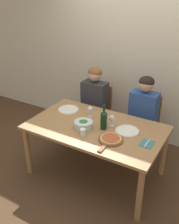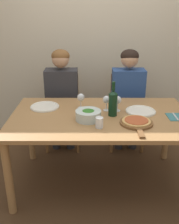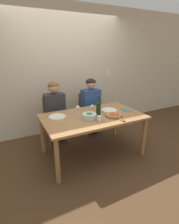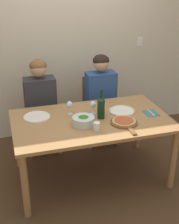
{
  "view_description": "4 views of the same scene",
  "coord_description": "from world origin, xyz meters",
  "px_view_note": "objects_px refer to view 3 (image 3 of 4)",
  "views": [
    {
      "loc": [
        1.37,
        -2.48,
        2.38
      ],
      "look_at": [
        -0.11,
        0.03,
        0.9
      ],
      "focal_mm": 42.0,
      "sensor_mm": 36.0,
      "label": 1
    },
    {
      "loc": [
        -0.11,
        -2.25,
        1.69
      ],
      "look_at": [
        -0.1,
        -0.02,
        0.78
      ],
      "focal_mm": 42.0,
      "sensor_mm": 36.0,
      "label": 2
    },
    {
      "loc": [
        -1.31,
        -2.43,
        1.79
      ],
      "look_at": [
        -0.03,
        0.07,
        0.78
      ],
      "focal_mm": 28.0,
      "sensor_mm": 36.0,
      "label": 3
    },
    {
      "loc": [
        -0.87,
        -2.88,
        2.2
      ],
      "look_at": [
        -0.01,
        0.03,
        0.81
      ],
      "focal_mm": 50.0,
      "sensor_mm": 36.0,
      "label": 4
    }
  ],
  "objects_px": {
    "wine_glass_centre": "(92,107)",
    "person_woman": "(55,107)",
    "wine_glass_left": "(78,108)",
    "person_man": "(91,102)",
    "broccoli_bowl": "(89,116)",
    "fork_on_napkin": "(127,110)",
    "wine_glass_right": "(98,107)",
    "water_tumbler": "(99,118)",
    "chair_left": "(54,117)",
    "wine_bottle": "(98,107)",
    "dinner_plate_right": "(109,110)",
    "dinner_plate_left": "(57,117)",
    "chair_right": "(89,111)",
    "pizza_on_board": "(114,115)"
  },
  "relations": [
    {
      "from": "dinner_plate_right",
      "to": "fork_on_napkin",
      "type": "height_order",
      "value": "dinner_plate_right"
    },
    {
      "from": "wine_glass_centre",
      "to": "person_woman",
      "type": "bearing_deg",
      "value": 129.27
    },
    {
      "from": "broccoli_bowl",
      "to": "dinner_plate_right",
      "type": "height_order",
      "value": "broccoli_bowl"
    },
    {
      "from": "person_man",
      "to": "fork_on_napkin",
      "type": "bearing_deg",
      "value": -66.99
    },
    {
      "from": "broccoli_bowl",
      "to": "dinner_plate_left",
      "type": "distance_m",
      "value": 0.54
    },
    {
      "from": "water_tumbler",
      "to": "chair_left",
      "type": "bearing_deg",
      "value": 110.62
    },
    {
      "from": "chair_right",
      "to": "wine_glass_right",
      "type": "height_order",
      "value": "chair_right"
    },
    {
      "from": "chair_right",
      "to": "person_woman",
      "type": "relative_size",
      "value": 0.73
    },
    {
      "from": "person_man",
      "to": "water_tumbler",
      "type": "bearing_deg",
      "value": -110.84
    },
    {
      "from": "dinner_plate_left",
      "to": "water_tumbler",
      "type": "bearing_deg",
      "value": -41.39
    },
    {
      "from": "broccoli_bowl",
      "to": "fork_on_napkin",
      "type": "xyz_separation_m",
      "value": [
        0.8,
        0.06,
        -0.04
      ]
    },
    {
      "from": "chair_left",
      "to": "dinner_plate_right",
      "type": "distance_m",
      "value": 1.14
    },
    {
      "from": "person_woman",
      "to": "chair_left",
      "type": "bearing_deg",
      "value": 90.0
    },
    {
      "from": "broccoli_bowl",
      "to": "wine_glass_centre",
      "type": "relative_size",
      "value": 1.52
    },
    {
      "from": "dinner_plate_right",
      "to": "water_tumbler",
      "type": "bearing_deg",
      "value": -139.55
    },
    {
      "from": "person_man",
      "to": "water_tumbler",
      "type": "xyz_separation_m",
      "value": [
        -0.38,
        -0.99,
        0.04
      ]
    },
    {
      "from": "person_woman",
      "to": "broccoli_bowl",
      "type": "relative_size",
      "value": 5.36
    },
    {
      "from": "chair_left",
      "to": "person_woman",
      "type": "height_order",
      "value": "person_woman"
    },
    {
      "from": "chair_right",
      "to": "dinner_plate_left",
      "type": "relative_size",
      "value": 3.1
    },
    {
      "from": "person_woman",
      "to": "dinner_plate_left",
      "type": "bearing_deg",
      "value": -102.84
    },
    {
      "from": "dinner_plate_left",
      "to": "dinner_plate_right",
      "type": "xyz_separation_m",
      "value": [
        0.94,
        -0.12,
        0.0
      ]
    },
    {
      "from": "wine_glass_right",
      "to": "water_tumbler",
      "type": "distance_m",
      "value": 0.42
    },
    {
      "from": "dinner_plate_right",
      "to": "wine_glass_right",
      "type": "relative_size",
      "value": 1.91
    },
    {
      "from": "wine_bottle",
      "to": "fork_on_napkin",
      "type": "height_order",
      "value": "wine_bottle"
    },
    {
      "from": "person_woman",
      "to": "pizza_on_board",
      "type": "distance_m",
      "value": 1.18
    },
    {
      "from": "person_woman",
      "to": "person_man",
      "type": "bearing_deg",
      "value": 0.0
    },
    {
      "from": "person_woman",
      "to": "pizza_on_board",
      "type": "xyz_separation_m",
      "value": [
        0.74,
        -0.92,
        0.01
      ]
    },
    {
      "from": "person_woman",
      "to": "broccoli_bowl",
      "type": "xyz_separation_m",
      "value": [
        0.32,
        -0.83,
        0.04
      ]
    },
    {
      "from": "chair_right",
      "to": "dinner_plate_right",
      "type": "relative_size",
      "value": 3.1
    },
    {
      "from": "person_man",
      "to": "broccoli_bowl",
      "type": "relative_size",
      "value": 5.36
    },
    {
      "from": "chair_right",
      "to": "dinner_plate_left",
      "type": "bearing_deg",
      "value": -145.3
    },
    {
      "from": "dinner_plate_left",
      "to": "broccoli_bowl",
      "type": "bearing_deg",
      "value": -35.06
    },
    {
      "from": "wine_glass_right",
      "to": "wine_glass_centre",
      "type": "bearing_deg",
      "value": 173.62
    },
    {
      "from": "dinner_plate_right",
      "to": "water_tumbler",
      "type": "distance_m",
      "value": 0.54
    },
    {
      "from": "wine_bottle",
      "to": "dinner_plate_right",
      "type": "xyz_separation_m",
      "value": [
        0.28,
        0.08,
        -0.12
      ]
    },
    {
      "from": "chair_left",
      "to": "person_woman",
      "type": "distance_m",
      "value": 0.27
    },
    {
      "from": "chair_left",
      "to": "wine_glass_right",
      "type": "xyz_separation_m",
      "value": [
        0.6,
        -0.72,
        0.35
      ]
    },
    {
      "from": "pizza_on_board",
      "to": "wine_glass_right",
      "type": "distance_m",
      "value": 0.34
    },
    {
      "from": "dinner_plate_left",
      "to": "wine_glass_left",
      "type": "height_order",
      "value": "wine_glass_left"
    },
    {
      "from": "dinner_plate_right",
      "to": "wine_glass_left",
      "type": "height_order",
      "value": "wine_glass_left"
    },
    {
      "from": "chair_right",
      "to": "pizza_on_board",
      "type": "height_order",
      "value": "chair_right"
    },
    {
      "from": "person_woman",
      "to": "wine_bottle",
      "type": "distance_m",
      "value": 0.92
    },
    {
      "from": "dinner_plate_left",
      "to": "wine_glass_left",
      "type": "bearing_deg",
      "value": -2.36
    },
    {
      "from": "wine_glass_left",
      "to": "pizza_on_board",
      "type": "bearing_deg",
      "value": -37.93
    },
    {
      "from": "wine_glass_left",
      "to": "person_man",
      "type": "bearing_deg",
      "value": 44.57
    },
    {
      "from": "person_woman",
      "to": "person_man",
      "type": "height_order",
      "value": "same"
    },
    {
      "from": "person_woman",
      "to": "fork_on_napkin",
      "type": "distance_m",
      "value": 1.36
    },
    {
      "from": "chair_left",
      "to": "wine_bottle",
      "type": "xyz_separation_m",
      "value": [
        0.55,
        -0.83,
        0.37
      ]
    },
    {
      "from": "wine_glass_right",
      "to": "pizza_on_board",
      "type": "bearing_deg",
      "value": -65.88
    },
    {
      "from": "chair_left",
      "to": "wine_bottle",
      "type": "height_order",
      "value": "wine_bottle"
    }
  ]
}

